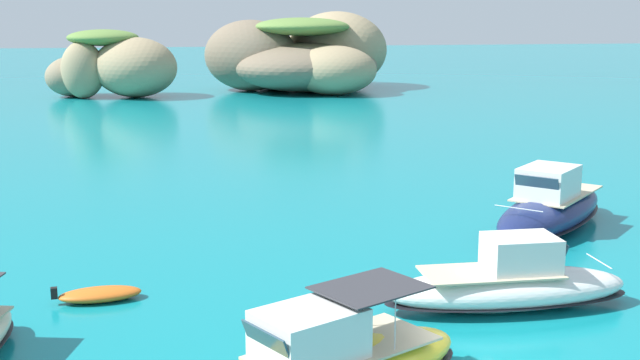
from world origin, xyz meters
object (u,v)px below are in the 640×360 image
object	(u,v)px
islet_large	(305,58)
dinghy_tender	(100,294)
islet_small	(115,66)
motorboat_navy	(550,208)
motorboat_white	(509,285)

from	to	relation	value
islet_large	dinghy_tender	distance (m)	72.32
islet_small	motorboat_navy	world-z (taller)	islet_small
motorboat_white	motorboat_navy	size ratio (longest dim) A/B	0.90
islet_small	islet_large	bearing A→B (deg)	11.29
motorboat_navy	islet_small	bearing A→B (deg)	109.27
islet_small	dinghy_tender	distance (m)	65.66
dinghy_tender	motorboat_white	bearing A→B (deg)	-13.69
dinghy_tender	islet_large	bearing A→B (deg)	75.08
islet_small	dinghy_tender	bearing A→B (deg)	-87.53
motorboat_white	dinghy_tender	xyz separation A→B (m)	(-12.61, 3.07, -0.55)
islet_small	motorboat_white	bearing A→B (deg)	-77.32
motorboat_white	motorboat_navy	bearing A→B (deg)	57.07
motorboat_navy	dinghy_tender	xyz separation A→B (m)	(-18.16, -5.50, -0.71)
islet_large	islet_small	xyz separation A→B (m)	(-21.42, -4.28, -0.42)
motorboat_navy	islet_large	bearing A→B (deg)	89.61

